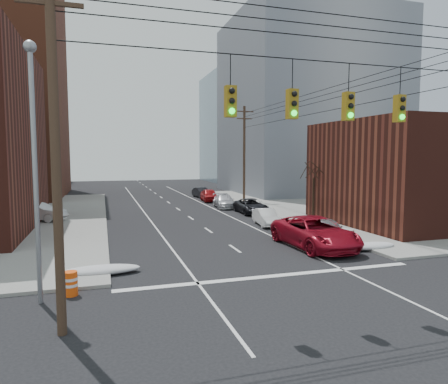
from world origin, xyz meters
TOP-DOWN VIEW (x-y plane):
  - ground at (0.00, 0.00)m, footprint 160.00×160.00m
  - sidewalk_ne at (27.00, 27.00)m, footprint 40.00×40.00m
  - building_office at (22.00, 44.00)m, footprint 22.00×20.00m
  - building_glass at (24.00, 70.00)m, footprint 20.00×18.00m
  - building_storefront at (18.00, 16.00)m, footprint 16.00×12.00m
  - utility_pole_left at (-8.50, 3.00)m, footprint 2.20×0.28m
  - utility_pole_far at (8.50, 34.00)m, footprint 2.20×0.28m
  - traffic_signals at (0.10, 2.97)m, footprint 17.00×0.42m
  - street_light at (-9.50, 6.00)m, footprint 0.44×0.44m
  - bare_tree at (9.59, 20.00)m, footprint 2.09×2.20m
  - snow_nw at (-7.40, 9.00)m, footprint 3.50×1.08m
  - snow_ne at (7.40, 9.50)m, footprint 3.00×1.08m
  - snow_east_far at (7.40, 14.00)m, footprint 4.00×1.08m
  - red_pickup at (4.55, 10.93)m, footprint 3.21×6.55m
  - parked_car_a at (6.40, 12.66)m, footprint 1.97×4.21m
  - parked_car_b at (4.80, 18.73)m, footprint 1.78×3.94m
  - parked_car_c at (5.98, 25.06)m, footprint 2.40×4.96m
  - parked_car_d at (4.80, 29.75)m, footprint 2.31×4.79m
  - parked_car_e at (4.80, 35.77)m, footprint 2.03×4.40m
  - parked_car_f at (4.96, 40.38)m, footprint 1.83×4.03m
  - lot_car_a at (-12.26, 25.06)m, footprint 4.72×3.14m
  - lot_car_b at (-14.24, 25.21)m, footprint 5.33×3.51m
  - construction_barrel at (-8.50, 6.50)m, footprint 0.65×0.65m

SIDE VIEW (x-z plane):
  - ground at x=0.00m, z-range 0.00..0.00m
  - sidewalk_ne at x=27.00m, z-range 0.00..0.15m
  - snow_nw at x=-7.40m, z-range 0.00..0.42m
  - snow_ne at x=7.40m, z-range 0.00..0.42m
  - snow_east_far at x=7.40m, z-range 0.00..0.42m
  - construction_barrel at x=-8.50m, z-range 0.01..0.95m
  - parked_car_b at x=4.80m, z-range 0.00..1.26m
  - parked_car_f at x=4.96m, z-range 0.00..1.28m
  - parked_car_d at x=4.80m, z-range 0.00..1.34m
  - parked_car_c at x=5.98m, z-range 0.00..1.36m
  - parked_car_a at x=6.40m, z-range 0.00..1.39m
  - parked_car_e at x=4.80m, z-range 0.00..1.46m
  - lot_car_b at x=-14.24m, z-range 0.15..1.51m
  - lot_car_a at x=-12.26m, z-range 0.15..1.62m
  - red_pickup at x=4.55m, z-range 0.00..1.79m
  - bare_tree at x=9.59m, z-range -0.15..4.79m
  - building_storefront at x=18.00m, z-range 0.00..8.00m
  - street_light at x=-9.50m, z-range 0.88..10.20m
  - utility_pole_left at x=-8.50m, z-range 0.28..11.28m
  - utility_pole_far at x=8.50m, z-range 0.28..11.28m
  - traffic_signals at x=0.10m, z-range 6.16..8.18m
  - building_glass at x=24.00m, z-range 0.00..22.00m
  - building_office at x=22.00m, z-range 0.00..25.00m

